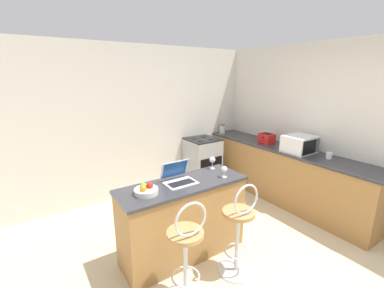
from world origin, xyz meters
name	(u,v)px	position (x,y,z in m)	size (l,w,h in m)	color
ground_plane	(252,277)	(0.00, 0.00, 0.00)	(20.00, 20.00, 0.00)	beige
wall_back	(146,122)	(0.00, 2.64, 1.30)	(12.00, 0.06, 2.60)	silver
wall_right	(365,135)	(2.10, 0.00, 1.30)	(0.06, 12.00, 2.60)	silver
breakfast_bar	(183,219)	(-0.40, 0.74, 0.46)	(1.50, 0.54, 0.92)	#9E703D
counter_right	(281,173)	(1.78, 1.05, 0.46)	(0.61, 3.14, 0.92)	#9E703D
bar_stool_near	(186,254)	(-0.73, 0.15, 0.51)	(0.40, 0.40, 1.07)	silver
bar_stool_far	(239,231)	(-0.07, 0.15, 0.51)	(0.40, 0.40, 1.07)	silver
laptop	(178,177)	(-0.43, 0.80, 0.98)	(0.35, 0.30, 0.24)	silver
microwave	(300,144)	(1.75, 0.74, 1.06)	(0.46, 0.40, 0.27)	silver
toaster	(267,138)	(1.78, 1.42, 1.01)	(0.22, 0.25, 0.17)	red
stove_range	(202,162)	(1.00, 2.30, 0.46)	(0.57, 0.59, 0.93)	#9EA3A8
mug_white	(329,156)	(1.83, 0.30, 0.97)	(0.10, 0.08, 0.09)	white
wine_glass_short	(224,170)	(0.10, 0.61, 1.02)	(0.07, 0.07, 0.14)	silver
fruit_bowl	(146,190)	(-0.86, 0.72, 0.96)	(0.25, 0.25, 0.11)	silver
storage_jar	(222,129)	(1.62, 2.45, 1.02)	(0.12, 0.12, 0.18)	silver
wine_glass_tall	(212,160)	(0.16, 0.92, 1.04)	(0.08, 0.08, 0.16)	silver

